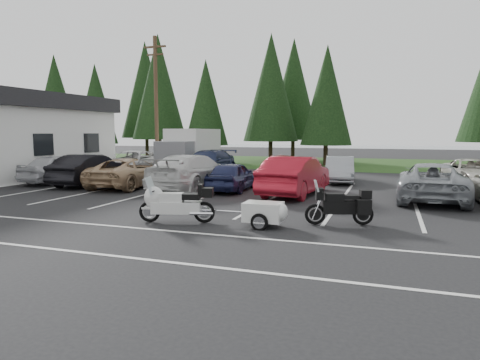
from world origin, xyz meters
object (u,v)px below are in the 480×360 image
object	(u,v)px
box_truck	(187,150)
car_far_4	(473,173)
car_far_2	(280,167)
car_near_1	(90,170)
car_near_6	(432,182)
car_near_0	(61,168)
cargo_trailer	(263,214)
adventure_motorcycle	(339,202)
touring_motorcycle	(177,199)
car_near_2	(131,172)
car_near_5	(295,176)
car_far_0	(132,162)
car_near_3	(193,172)
utility_pole	(156,102)
car_far_1	(208,163)
car_far_3	(340,170)
car_near_4	(232,176)

from	to	relation	value
box_truck	car_far_4	bearing A→B (deg)	-9.11
car_far_4	car_far_2	bearing A→B (deg)	172.68
car_near_1	car_near_6	world-z (taller)	car_near_1
car_near_0	car_near_6	distance (m)	18.05
cargo_trailer	adventure_motorcycle	size ratio (longest dim) A/B	0.71
car_near_0	touring_motorcycle	bearing A→B (deg)	150.63
car_near_2	car_near_5	world-z (taller)	car_near_5
cargo_trailer	box_truck	bearing A→B (deg)	122.58
box_truck	car_far_0	distance (m)	3.74
car_near_0	car_near_3	world-z (taller)	car_near_3
car_near_1	car_far_4	world-z (taller)	car_near_1
utility_pole	car_far_1	world-z (taller)	utility_pole
car_near_1	car_far_2	distance (m)	10.29
car_far_3	adventure_motorcycle	bearing A→B (deg)	-89.62
car_near_0	cargo_trailer	bearing A→B (deg)	157.09
car_near_6	car_far_3	size ratio (longest dim) A/B	1.29
car_near_2	cargo_trailer	world-z (taller)	car_near_2
car_near_6	car_far_0	bearing A→B (deg)	-14.89
box_truck	car_far_1	bearing A→B (deg)	-42.46
car_near_2	car_near_4	xyz separation A→B (m)	(5.18, 0.39, -0.04)
car_near_2	car_far_2	world-z (taller)	car_far_2
car_near_0	car_far_0	world-z (taller)	car_near_0
car_near_2	car_near_3	xyz separation A→B (m)	(3.36, 0.02, 0.12)
car_far_0	car_far_3	xyz separation A→B (m)	(13.11, -0.23, -0.07)
car_near_3	car_far_4	distance (m)	13.63
car_near_6	utility_pole	bearing A→B (deg)	-21.64
box_truck	adventure_motorcycle	size ratio (longest dim) A/B	2.57
car_near_1	car_far_4	xyz separation A→B (m)	(18.18, 5.56, -0.10)
car_near_4	car_far_1	xyz separation A→B (m)	(-3.66, 5.51, 0.12)
touring_motorcycle	car_near_6	bearing A→B (deg)	27.20
car_near_6	cargo_trailer	xyz separation A→B (m)	(-4.91, -6.70, -0.38)
car_far_0	car_near_2	bearing A→B (deg)	-63.10
car_near_2	car_far_1	distance (m)	6.09
touring_motorcycle	adventure_motorcycle	world-z (taller)	touring_motorcycle
car_near_6	car_far_3	xyz separation A→B (m)	(-4.10, 5.22, -0.06)
car_far_2	car_near_0	bearing A→B (deg)	-150.76
box_truck	touring_motorcycle	size ratio (longest dim) A/B	2.24
car_near_2	car_far_3	xyz separation A→B (m)	(9.45, 5.44, -0.03)
car_near_5	car_far_4	distance (m)	9.44
car_near_2	car_near_6	distance (m)	13.56
car_near_5	car_far_3	xyz separation A→B (m)	(1.26, 5.48, -0.15)
utility_pole	box_truck	size ratio (longest dim) A/B	1.61
car_near_1	car_near_4	bearing A→B (deg)	-179.66
car_far_4	touring_motorcycle	distance (m)	15.67
car_near_4	car_near_2	bearing A→B (deg)	2.10
car_near_0	adventure_motorcycle	bearing A→B (deg)	163.46
car_far_0	adventure_motorcycle	xyz separation A→B (m)	(14.29, -11.15, -0.09)
car_far_2	adventure_motorcycle	bearing A→B (deg)	-67.00
car_near_5	car_near_3	bearing A→B (deg)	5.32
car_near_3	car_far_1	bearing A→B (deg)	-69.09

